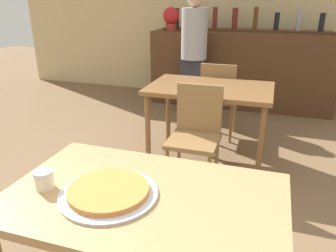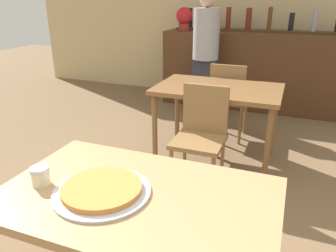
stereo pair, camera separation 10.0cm
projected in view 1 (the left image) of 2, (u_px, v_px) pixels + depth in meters
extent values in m
cube|color=#D1B784|center=(248.00, 7.00, 4.95)|extent=(8.00, 0.05, 2.80)
cube|color=#A87F51|center=(144.00, 199.00, 1.40)|extent=(1.19, 0.75, 0.04)
cylinder|color=#A87F51|center=(83.00, 208.00, 1.97)|extent=(0.05, 0.05, 0.72)
cylinder|color=#A87F51|center=(267.00, 247.00, 1.67)|extent=(0.05, 0.05, 0.72)
cube|color=brown|center=(210.00, 88.00, 3.10)|extent=(1.16, 0.75, 0.04)
cylinder|color=brown|center=(148.00, 131.00, 3.11)|extent=(0.05, 0.05, 0.72)
cylinder|color=brown|center=(261.00, 145.00, 2.81)|extent=(0.05, 0.05, 0.72)
cylinder|color=brown|center=(168.00, 110.00, 3.67)|extent=(0.05, 0.05, 0.72)
cylinder|color=brown|center=(264.00, 120.00, 3.37)|extent=(0.05, 0.05, 0.72)
cube|color=#4C2D19|center=(240.00, 70.00, 4.82)|extent=(2.60, 0.56, 1.08)
cube|color=#4C2D19|center=(244.00, 30.00, 4.74)|extent=(2.39, 0.24, 0.03)
cylinder|color=black|center=(177.00, 18.00, 4.97)|extent=(0.06, 0.06, 0.28)
cylinder|color=#9999A3|center=(196.00, 20.00, 4.90)|extent=(0.09, 0.09, 0.23)
cylinder|color=maroon|center=(215.00, 18.00, 4.80)|extent=(0.07, 0.07, 0.30)
cylinder|color=maroon|center=(235.00, 18.00, 4.72)|extent=(0.08, 0.08, 0.29)
cylinder|color=#5B3314|center=(256.00, 18.00, 4.63)|extent=(0.06, 0.06, 0.30)
cylinder|color=black|center=(277.00, 21.00, 4.56)|extent=(0.07, 0.07, 0.23)
cylinder|color=#9999A3|center=(299.00, 19.00, 4.47)|extent=(0.06, 0.06, 0.30)
cylinder|color=black|center=(322.00, 22.00, 4.40)|extent=(0.07, 0.07, 0.24)
cube|color=olive|center=(193.00, 141.00, 2.65)|extent=(0.40, 0.40, 0.04)
cube|color=olive|center=(199.00, 108.00, 2.73)|extent=(0.38, 0.04, 0.41)
cylinder|color=olive|center=(167.00, 173.00, 2.63)|extent=(0.03, 0.03, 0.44)
cylinder|color=olive|center=(209.00, 180.00, 2.54)|extent=(0.03, 0.03, 0.44)
cylinder|color=olive|center=(179.00, 155.00, 2.93)|extent=(0.03, 0.03, 0.44)
cylinder|color=olive|center=(216.00, 161.00, 2.84)|extent=(0.03, 0.03, 0.44)
cube|color=olive|center=(220.00, 98.00, 3.76)|extent=(0.40, 0.40, 0.04)
cube|color=olive|center=(218.00, 83.00, 3.51)|extent=(0.38, 0.04, 0.41)
cylinder|color=olive|center=(235.00, 115.00, 3.95)|extent=(0.03, 0.03, 0.44)
cylinder|color=olive|center=(207.00, 112.00, 4.04)|extent=(0.03, 0.03, 0.44)
cylinder|color=olive|center=(231.00, 124.00, 3.65)|extent=(0.03, 0.03, 0.44)
cylinder|color=olive|center=(201.00, 121.00, 3.74)|extent=(0.03, 0.03, 0.44)
cylinder|color=#B7B7BC|center=(109.00, 194.00, 1.39)|extent=(0.42, 0.42, 0.01)
cylinder|color=#CC7A38|center=(109.00, 190.00, 1.38)|extent=(0.34, 0.34, 0.02)
cylinder|color=beige|center=(44.00, 182.00, 1.43)|extent=(0.08, 0.08, 0.07)
cylinder|color=silver|center=(43.00, 173.00, 1.42)|extent=(0.08, 0.08, 0.02)
cube|color=#2D2D38|center=(193.00, 87.00, 4.52)|extent=(0.32, 0.18, 0.77)
cylinder|color=#9E9EA3|center=(194.00, 34.00, 4.26)|extent=(0.34, 0.34, 0.64)
cylinder|color=maroon|center=(171.00, 27.00, 4.86)|extent=(0.16, 0.16, 0.10)
sphere|color=red|center=(171.00, 16.00, 4.80)|extent=(0.24, 0.24, 0.24)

